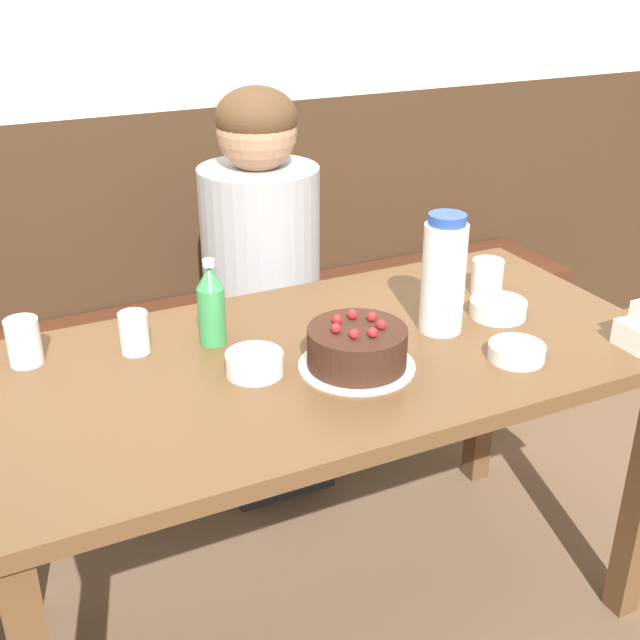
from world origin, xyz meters
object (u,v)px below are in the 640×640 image
object	(u,v)px
glass_water_tall	(24,342)
bench_seat	(211,381)
bowl_soup_white	(255,363)
glass_shot_small	(487,276)
birthday_cake	(357,348)
person_grey_tee	(263,303)
bowl_rice_small	(498,308)
water_pitcher	(443,275)
soju_bottle	(211,304)
bowl_side_dish	(517,352)
glass_tumbler_short	(134,333)

from	to	relation	value
glass_water_tall	bench_seat	bearing A→B (deg)	47.04
bowl_soup_white	glass_shot_small	distance (m)	0.67
birthday_cake	person_grey_tee	world-z (taller)	person_grey_tee
bench_seat	bowl_rice_small	xyz separation A→B (m)	(0.43, -0.84, 0.51)
water_pitcher	soju_bottle	xyz separation A→B (m)	(-0.47, 0.16, -0.04)
soju_bottle	birthday_cake	bearing A→B (deg)	-45.98
birthday_cake	glass_water_tall	distance (m)	0.67
glass_water_tall	glass_shot_small	world-z (taller)	glass_water_tall
birthday_cake	bowl_side_dish	world-z (taller)	birthday_cake
soju_bottle	bowl_soup_white	xyz separation A→B (m)	(0.03, -0.17, -0.07)
bench_seat	person_grey_tee	xyz separation A→B (m)	(0.10, -0.22, 0.34)
bench_seat	glass_water_tall	distance (m)	0.99
bowl_rice_small	bowl_side_dish	xyz separation A→B (m)	(-0.10, -0.19, -0.00)
birthday_cake	glass_water_tall	xyz separation A→B (m)	(-0.59, 0.31, 0.01)
soju_bottle	person_grey_tee	world-z (taller)	person_grey_tee
water_pitcher	glass_shot_small	world-z (taller)	water_pitcher
bowl_soup_white	bowl_side_dish	world-z (taller)	bowl_soup_white
glass_tumbler_short	water_pitcher	bearing A→B (deg)	-16.53
bench_seat	glass_water_tall	xyz separation A→B (m)	(-0.57, -0.61, 0.54)
bowl_soup_white	glass_shot_small	bearing A→B (deg)	11.35
glass_water_tall	glass_tumbler_short	distance (m)	0.22
soju_bottle	bowl_soup_white	bearing A→B (deg)	-79.97
bowl_soup_white	person_grey_tee	size ratio (longest dim) A/B	0.10
soju_bottle	bowl_side_dish	size ratio (longest dim) A/B	1.63
birthday_cake	glass_shot_small	world-z (taller)	birthday_cake
glass_water_tall	glass_shot_small	bearing A→B (deg)	-5.91
bench_seat	bowl_rice_small	world-z (taller)	bowl_rice_small
water_pitcher	glass_tumbler_short	distance (m)	0.66
bowl_side_dish	person_grey_tee	distance (m)	0.86
glass_water_tall	glass_tumbler_short	bearing A→B (deg)	-12.53
soju_bottle	bowl_side_dish	world-z (taller)	soju_bottle
bowl_rice_small	person_grey_tee	world-z (taller)	person_grey_tee
birthday_cake	bowl_side_dish	size ratio (longest dim) A/B	2.04
glass_water_tall	water_pitcher	bearing A→B (deg)	-15.54
glass_water_tall	glass_tumbler_short	size ratio (longest dim) A/B	1.10
glass_water_tall	glass_shot_small	size ratio (longest dim) A/B	1.16
bowl_rice_small	bowl_side_dish	size ratio (longest dim) A/B	1.11
water_pitcher	person_grey_tee	size ratio (longest dim) A/B	0.23
birthday_cake	bowl_rice_small	size ratio (longest dim) A/B	1.84
bowl_soup_white	glass_tumbler_short	world-z (taller)	glass_tumbler_short
person_grey_tee	bowl_side_dish	bearing A→B (deg)	16.07
birthday_cake	soju_bottle	distance (m)	0.32
glass_tumbler_short	bowl_rice_small	bearing A→B (deg)	-13.21
birthday_cake	glass_tumbler_short	xyz separation A→B (m)	(-0.38, 0.26, 0.00)
birthday_cake	bowl_rice_small	distance (m)	0.41
bench_seat	glass_water_tall	world-z (taller)	glass_water_tall
bowl_rice_small	soju_bottle	bearing A→B (deg)	166.09
glass_water_tall	person_grey_tee	bearing A→B (deg)	30.47
bowl_rice_small	bench_seat	bearing A→B (deg)	117.17
bowl_rice_small	glass_shot_small	distance (m)	0.14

